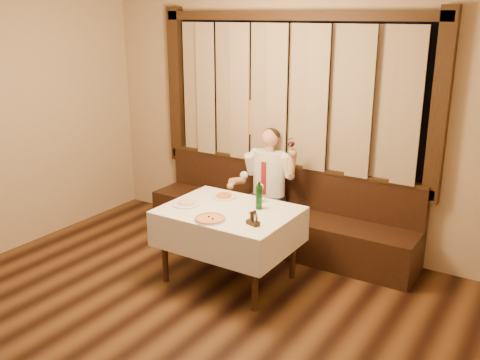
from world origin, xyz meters
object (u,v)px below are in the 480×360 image
Objects in this scene: pasta_cream at (186,201)px; seated_man at (266,179)px; pizza at (210,219)px; pasta_red at (224,194)px; cruet_caddy at (253,220)px; green_bottle at (259,197)px; banquette at (278,219)px; dining_table at (229,219)px.

seated_man is at bearing 73.60° from pasta_cream.
pasta_red reaches higher than pizza.
seated_man is (-0.52, 1.16, -0.01)m from cruet_caddy.
green_bottle is (0.67, 0.29, 0.08)m from pasta_cream.
seated_man reaches higher than green_bottle.
pasta_red is at bearing -99.71° from seated_man.
seated_man is at bearing 114.70° from green_bottle.
pasta_cream is (-0.43, -1.15, 0.48)m from banquette.
pasta_red is (-0.24, 0.59, 0.02)m from pizza.
cruet_caddy is at bearing -71.94° from banquette.
pasta_red is at bearing -106.74° from banquette.
seated_man reaches higher than pasta_red.
banquette reaches higher than dining_table.
seated_man reaches higher than pasta_cream.
banquette is at bearing 73.26° from pasta_red.
dining_table is 4.47× the size of green_bottle.
seated_man is at bearing -142.45° from banquette.
pasta_red is at bearing 158.84° from cruet_caddy.
pizza is 0.49m from pasta_cream.
cruet_caddy is (0.83, -0.10, 0.01)m from pasta_cream.
banquette is 1.32m from pasta_cream.
pasta_cream is at bearing -106.40° from seated_man.
pasta_red is at bearing 112.47° from pizza.
seated_man is (-0.11, 0.94, 0.15)m from dining_table.
pasta_cream is at bearing -156.65° from green_bottle.
pasta_red is 0.94× the size of pasta_cream.
pizza is at bearing -88.02° from dining_table.
dining_table is 4.57× the size of pasta_cream.
pizza is at bearing -89.52° from banquette.
banquette is 12.22× the size of pasta_red.
dining_table is 0.49m from cruet_caddy.
pasta_cream is (-0.44, 0.21, 0.03)m from pizza.
pizza is at bearing -114.88° from green_bottle.
green_bottle reaches higher than dining_table.
pizza is at bearing -84.31° from seated_man.
banquette is 1.08m from dining_table.
pasta_red is 1.94× the size of cruet_caddy.
pasta_cream is 0.84m from cruet_caddy.
pasta_red is 0.69m from seated_man.
banquette is at bearing 90.00° from dining_table.
pasta_cream is (-0.20, -0.38, 0.00)m from pasta_red.
pasta_red is at bearing 62.77° from pasta_cream.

